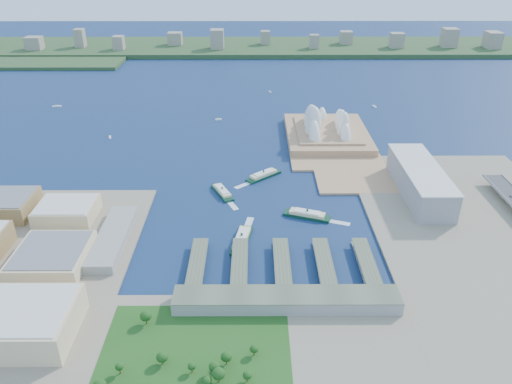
{
  "coord_description": "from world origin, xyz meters",
  "views": [
    {
      "loc": [
        -13.3,
        -481.12,
        297.2
      ],
      "look_at": [
        -11.26,
        55.26,
        18.0
      ],
      "focal_mm": 35.0,
      "sensor_mm": 36.0,
      "label": 1
    }
  ],
  "objects_px": {
    "opera_house": "(328,119)",
    "car_c": "(511,196)",
    "ferry_b": "(264,174)",
    "ferry_c": "(242,238)",
    "ferry_d": "(307,213)",
    "toaster_building": "(420,181)",
    "ferry_a": "(222,190)"
  },
  "relations": [
    {
      "from": "ferry_b",
      "to": "ferry_c",
      "type": "bearing_deg",
      "value": -50.57
    },
    {
      "from": "opera_house",
      "to": "ferry_b",
      "type": "distance_m",
      "value": 182.32
    },
    {
      "from": "ferry_b",
      "to": "car_c",
      "type": "bearing_deg",
      "value": 32.69
    },
    {
      "from": "ferry_c",
      "to": "ferry_d",
      "type": "xyz_separation_m",
      "value": [
        75.8,
        52.83,
        -0.22
      ]
    },
    {
      "from": "ferry_b",
      "to": "car_c",
      "type": "xyz_separation_m",
      "value": [
        296.46,
        -85.8,
        10.38
      ]
    },
    {
      "from": "opera_house",
      "to": "ferry_a",
      "type": "distance_m",
      "value": 253.15
    },
    {
      "from": "ferry_a",
      "to": "car_c",
      "type": "distance_m",
      "value": 352.51
    },
    {
      "from": "ferry_a",
      "to": "ferry_c",
      "type": "xyz_separation_m",
      "value": [
        27.3,
        -112.19,
        0.69
      ]
    },
    {
      "from": "opera_house",
      "to": "ferry_b",
      "type": "height_order",
      "value": "opera_house"
    },
    {
      "from": "ferry_b",
      "to": "ferry_d",
      "type": "bearing_deg",
      "value": -16.66
    },
    {
      "from": "ferry_b",
      "to": "ferry_c",
      "type": "height_order",
      "value": "ferry_c"
    },
    {
      "from": "opera_house",
      "to": "car_c",
      "type": "distance_m",
      "value": 301.01
    },
    {
      "from": "opera_house",
      "to": "ferry_a",
      "type": "xyz_separation_m",
      "value": [
        -159.37,
        -194.79,
        -27.27
      ]
    },
    {
      "from": "opera_house",
      "to": "ferry_c",
      "type": "distance_m",
      "value": 335.24
    },
    {
      "from": "ferry_c",
      "to": "car_c",
      "type": "bearing_deg",
      "value": -156.52
    },
    {
      "from": "toaster_building",
      "to": "ferry_d",
      "type": "relative_size",
      "value": 2.82
    },
    {
      "from": "ferry_c",
      "to": "car_c",
      "type": "height_order",
      "value": "car_c"
    },
    {
      "from": "ferry_a",
      "to": "car_c",
      "type": "bearing_deg",
      "value": -30.87
    },
    {
      "from": "ferry_c",
      "to": "ferry_d",
      "type": "bearing_deg",
      "value": -134.7
    },
    {
      "from": "ferry_d",
      "to": "car_c",
      "type": "bearing_deg",
      "value": -65.15
    },
    {
      "from": "ferry_a",
      "to": "ferry_b",
      "type": "bearing_deg",
      "value": 17.2
    },
    {
      "from": "ferry_b",
      "to": "ferry_c",
      "type": "distance_m",
      "value": 162.9
    },
    {
      "from": "toaster_building",
      "to": "car_c",
      "type": "bearing_deg",
      "value": -17.61
    },
    {
      "from": "ferry_a",
      "to": "car_c",
      "type": "xyz_separation_m",
      "value": [
        350.37,
        -37.28,
        10.78
      ]
    },
    {
      "from": "ferry_d",
      "to": "car_c",
      "type": "height_order",
      "value": "car_c"
    },
    {
      "from": "ferry_a",
      "to": "car_c",
      "type": "relative_size",
      "value": 11.09
    },
    {
      "from": "ferry_a",
      "to": "toaster_building",
      "type": "bearing_deg",
      "value": -25.99
    },
    {
      "from": "ferry_a",
      "to": "ferry_c",
      "type": "height_order",
      "value": "ferry_c"
    },
    {
      "from": "toaster_building",
      "to": "car_c",
      "type": "relative_size",
      "value": 34.4
    },
    {
      "from": "ferry_a",
      "to": "opera_house",
      "type": "bearing_deg",
      "value": 25.92
    },
    {
      "from": "ferry_b",
      "to": "ferry_a",
      "type": "bearing_deg",
      "value": -89.18
    },
    {
      "from": "opera_house",
      "to": "ferry_d",
      "type": "distance_m",
      "value": 261.68
    }
  ]
}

